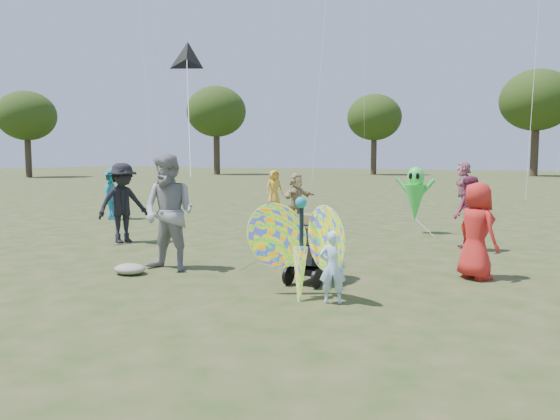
# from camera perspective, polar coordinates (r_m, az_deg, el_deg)

# --- Properties ---
(ground) EXTENTS (160.00, 160.00, 0.00)m
(ground) POSITION_cam_1_polar(r_m,az_deg,el_deg) (7.96, -3.61, -8.92)
(ground) COLOR #51592B
(ground) RESTS_ON ground
(child_girl) EXTENTS (0.43, 0.35, 1.00)m
(child_girl) POSITION_cam_1_polar(r_m,az_deg,el_deg) (7.47, 5.52, -5.96)
(child_girl) COLOR #B4DDFF
(child_girl) RESTS_ON ground
(adult_man) EXTENTS (1.02, 0.81, 2.05)m
(adult_man) POSITION_cam_1_polar(r_m,az_deg,el_deg) (9.70, -11.52, -0.26)
(adult_man) COLOR gray
(adult_man) RESTS_ON ground
(grey_bag) EXTENTS (0.56, 0.46, 0.18)m
(grey_bag) POSITION_cam_1_polar(r_m,az_deg,el_deg) (9.68, -15.43, -5.96)
(grey_bag) COLOR gray
(grey_bag) RESTS_ON ground
(crowd_a) EXTENTS (0.91, 0.88, 1.58)m
(crowd_a) POSITION_cam_1_polar(r_m,az_deg,el_deg) (9.43, 19.87, -2.07)
(crowd_a) COLOR red
(crowd_a) RESTS_ON ground
(crowd_b) EXTENTS (1.09, 1.37, 1.85)m
(crowd_b) POSITION_cam_1_polar(r_m,az_deg,el_deg) (13.13, -16.11, 0.70)
(crowd_b) COLOR black
(crowd_b) RESTS_ON ground
(crowd_d) EXTENTS (0.74, 1.46, 1.50)m
(crowd_d) POSITION_cam_1_polar(r_m,az_deg,el_deg) (16.75, 1.73, 1.33)
(crowd_d) COLOR tan
(crowd_d) RESTS_ON ground
(crowd_e) EXTENTS (0.93, 0.98, 1.59)m
(crowd_e) POSITION_cam_1_polar(r_m,az_deg,el_deg) (12.14, 19.20, -0.37)
(crowd_e) COLOR maroon
(crowd_e) RESTS_ON ground
(crowd_g) EXTENTS (0.80, 0.85, 1.46)m
(crowd_g) POSITION_cam_1_polar(r_m,az_deg,el_deg) (22.04, -0.61, 2.30)
(crowd_g) COLOR gold
(crowd_g) RESTS_ON ground
(crowd_i) EXTENTS (0.94, 1.20, 1.64)m
(crowd_i) POSITION_cam_1_polar(r_m,az_deg,el_deg) (18.18, -17.07, 1.65)
(crowd_i) COLOR teal
(crowd_i) RESTS_ON ground
(crowd_j) EXTENTS (0.79, 1.74, 1.80)m
(crowd_j) POSITION_cam_1_polar(r_m,az_deg,el_deg) (22.03, 18.60, 2.46)
(crowd_j) COLOR #B56781
(crowd_j) RESTS_ON ground
(jogging_stroller) EXTENTS (0.56, 1.08, 1.09)m
(jogging_stroller) POSITION_cam_1_polar(r_m,az_deg,el_deg) (8.72, 3.44, -3.52)
(jogging_stroller) COLOR black
(jogging_stroller) RESTS_ON ground
(butterfly_kite) EXTENTS (1.74, 0.75, 1.64)m
(butterfly_kite) POSITION_cam_1_polar(r_m,az_deg,el_deg) (7.67, 2.16, -4.10)
(butterfly_kite) COLOR orange
(butterfly_kite) RESTS_ON ground
(delta_kite_rig) EXTENTS (1.95, 2.31, 2.82)m
(delta_kite_rig) POSITION_cam_1_polar(r_m,az_deg,el_deg) (12.13, -9.71, 15.16)
(delta_kite_rig) COLOR black
(delta_kite_rig) RESTS_ON ground
(alien_kite) EXTENTS (1.12, 0.69, 1.74)m
(alien_kite) POSITION_cam_1_polar(r_m,az_deg,el_deg) (14.57, 13.94, 1.40)
(alien_kite) COLOR #34DE47
(alien_kite) RESTS_ON ground
(tree_line) EXTENTS (91.78, 33.60, 10.79)m
(tree_line) POSITION_cam_1_polar(r_m,az_deg,el_deg) (51.87, 26.78, 10.39)
(tree_line) COLOR #3A2D21
(tree_line) RESTS_ON ground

